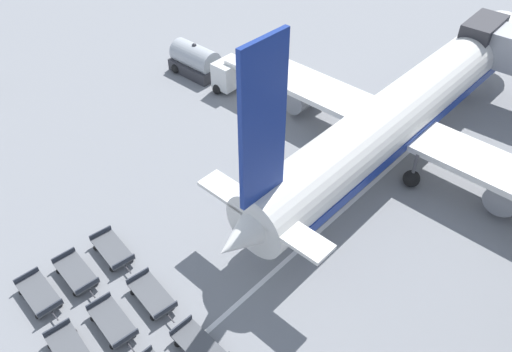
{
  "coord_description": "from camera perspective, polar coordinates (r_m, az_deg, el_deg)",
  "views": [
    {
      "loc": [
        22.19,
        -30.21,
        23.71
      ],
      "look_at": [
        6.91,
        -11.47,
        2.63
      ],
      "focal_mm": 35.0,
      "sensor_mm": 36.0,
      "label": 1
    }
  ],
  "objects": [
    {
      "name": "stand_guidance_stripe",
      "position": [
        34.28,
        10.28,
        -3.51
      ],
      "size": [
        1.97,
        26.6,
        0.01
      ],
      "color": "white",
      "rests_on": "ground_plane"
    },
    {
      "name": "baggage_dolly_row_mid_a_col_a",
      "position": [
        31.23,
        -19.86,
        -10.4
      ],
      "size": [
        3.84,
        1.91,
        0.92
      ],
      "color": "#515459",
      "rests_on": "ground_plane"
    },
    {
      "name": "baggage_dolly_row_near_col_b",
      "position": [
        28.33,
        -20.48,
        -18.2
      ],
      "size": [
        3.84,
        2.01,
        0.92
      ],
      "color": "#515459",
      "rests_on": "ground_plane"
    },
    {
      "name": "ground_plane",
      "position": [
        44.35,
        2.48,
        8.73
      ],
      "size": [
        500.0,
        500.0,
        0.0
      ],
      "primitive_type": "plane",
      "color": "gray"
    },
    {
      "name": "baggage_dolly_row_mid_b_col_a",
      "position": [
        31.76,
        -16.08,
        -8.12
      ],
      "size": [
        3.84,
        2.01,
        0.92
      ],
      "color": "#515459",
      "rests_on": "ground_plane"
    },
    {
      "name": "fuel_tanker_secondary",
      "position": [
        47.38,
        -6.04,
        12.59
      ],
      "size": [
        7.89,
        3.7,
        3.01
      ],
      "color": "white",
      "rests_on": "ground_plane"
    },
    {
      "name": "airplane",
      "position": [
        37.82,
        16.4,
        7.08
      ],
      "size": [
        31.61,
        37.38,
        14.61
      ],
      "color": "white",
      "rests_on": "ground_plane"
    },
    {
      "name": "baggage_dolly_row_mid_b_col_c",
      "position": [
        26.99,
        -6.45,
        -18.79
      ],
      "size": [
        3.83,
        1.81,
        0.92
      ],
      "color": "#515459",
      "rests_on": "ground_plane"
    },
    {
      "name": "baggage_dolly_row_mid_a_col_b",
      "position": [
        28.6,
        -16.06,
        -15.75
      ],
      "size": [
        3.84,
        1.97,
        0.92
      ],
      "color": "#515459",
      "rests_on": "ground_plane"
    },
    {
      "name": "baggage_dolly_row_mid_b_col_b",
      "position": [
        29.1,
        -11.8,
        -13.21
      ],
      "size": [
        3.84,
        1.99,
        0.92
      ],
      "color": "#515459",
      "rests_on": "ground_plane"
    },
    {
      "name": "baggage_dolly_row_near_col_a",
      "position": [
        31.01,
        -23.53,
        -12.29
      ],
      "size": [
        3.83,
        1.87,
        0.92
      ],
      "color": "#515459",
      "rests_on": "ground_plane"
    }
  ]
}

